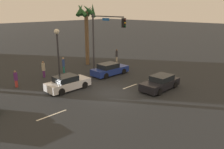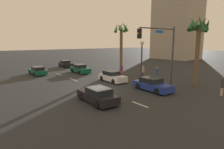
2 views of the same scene
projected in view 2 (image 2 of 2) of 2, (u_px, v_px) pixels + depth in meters
The scene contains 21 objects.
ground_plane at pixel (98, 89), 20.75m from camera, with size 220.00×220.00×0.00m, color #232628.
lane_stripe_0 at pixel (47, 70), 34.97m from camera, with size 1.97×0.14×0.01m, color silver.
lane_stripe_1 at pixel (59, 74), 30.06m from camera, with size 2.07×0.14×0.01m, color silver.
lane_stripe_2 at pixel (74, 80), 25.71m from camera, with size 2.46×0.14×0.01m, color silver.
lane_stripe_3 at pixel (111, 94), 18.78m from camera, with size 2.07×0.14×0.01m, color silver.
lane_stripe_4 at pixel (140, 104), 15.61m from camera, with size 1.84×0.14×0.01m, color silver.
car_0 at pixel (66, 64), 38.80m from camera, with size 4.05×1.95×1.36m.
car_1 at pixel (112, 77), 24.61m from camera, with size 4.22×1.88×1.38m.
car_2 at pixel (97, 95), 16.08m from camera, with size 4.36×1.91×1.33m.
car_3 at pixel (38, 71), 29.71m from camera, with size 4.17×1.98×1.30m.
car_4 at pixel (80, 69), 31.65m from camera, with size 4.60×1.94×1.41m.
car_5 at pixel (152, 85), 20.03m from camera, with size 4.57×2.06×1.38m.
traffic_signal at pixel (162, 47), 19.96m from camera, with size 0.54×5.44×6.79m.
streetlamp at pixel (142, 52), 25.03m from camera, with size 0.56×0.56×5.34m.
pedestrian_0 at pixel (122, 69), 29.45m from camera, with size 0.36×0.36×1.66m.
pedestrian_1 at pixel (222, 86), 18.02m from camera, with size 0.33×0.33×1.86m.
pedestrian_2 at pixel (157, 73), 25.14m from camera, with size 0.41×0.41×1.86m.
pedestrian_3 at pixel (143, 71), 27.22m from camera, with size 0.49×0.49×1.83m.
palm_tree_0 at pixel (121, 38), 33.26m from camera, with size 2.65×2.51×8.65m.
palm_tree_1 at pixel (198, 35), 21.32m from camera, with size 2.68×2.69×8.13m.
building_0 at pixel (178, 4), 55.62m from camera, with size 11.94×10.64×32.64m, color #9E9384.
Camera 2 is at (17.09, -10.81, 5.19)m, focal length 29.86 mm.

